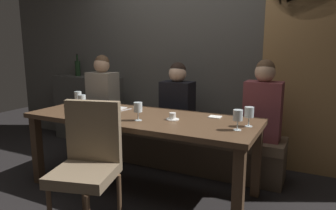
% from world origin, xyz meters
% --- Properties ---
extents(ground, '(9.00, 9.00, 0.00)m').
position_xyz_m(ground, '(0.00, 0.00, 0.00)').
color(ground, black).
extents(back_wall_tiled, '(6.00, 0.12, 3.00)m').
position_xyz_m(back_wall_tiled, '(0.00, 1.22, 1.50)').
color(back_wall_tiled, '#4C4944').
rests_on(back_wall_tiled, ground).
extents(arched_door, '(0.90, 0.05, 2.55)m').
position_xyz_m(arched_door, '(1.35, 1.15, 1.36)').
color(arched_door, olive).
rests_on(arched_door, ground).
extents(back_counter, '(1.10, 0.28, 0.95)m').
position_xyz_m(back_counter, '(-1.55, 1.04, 0.47)').
color(back_counter, '#413E3A').
rests_on(back_counter, ground).
extents(dining_table, '(2.20, 0.84, 0.74)m').
position_xyz_m(dining_table, '(0.00, 0.00, 0.65)').
color(dining_table, '#493422').
rests_on(dining_table, ground).
extents(banquette_bench, '(2.50, 0.44, 0.45)m').
position_xyz_m(banquette_bench, '(0.00, 0.70, 0.23)').
color(banquette_bench, '#4A3C2E').
rests_on(banquette_bench, ground).
extents(chair_near_side, '(0.54, 0.54, 0.98)m').
position_xyz_m(chair_near_side, '(-0.03, -0.72, 0.56)').
color(chair_near_side, brown).
rests_on(chair_near_side, ground).
extents(diner_redhead, '(0.36, 0.24, 0.83)m').
position_xyz_m(diner_redhead, '(-0.99, 0.68, 0.84)').
color(diner_redhead, '#9E9384').
rests_on(diner_redhead, banquette_bench).
extents(diner_bearded, '(0.36, 0.24, 0.76)m').
position_xyz_m(diner_bearded, '(0.04, 0.73, 0.81)').
color(diner_bearded, black).
rests_on(diner_bearded, banquette_bench).
extents(diner_far_end, '(0.36, 0.24, 0.81)m').
position_xyz_m(diner_far_end, '(1.00, 0.71, 0.83)').
color(diner_far_end, brown).
rests_on(diner_far_end, banquette_bench).
extents(wine_bottle_dark_red, '(0.08, 0.08, 0.33)m').
position_xyz_m(wine_bottle_dark_red, '(-1.73, 1.06, 1.07)').
color(wine_bottle_dark_red, black).
rests_on(wine_bottle_dark_red, back_counter).
extents(wine_glass_far_right, '(0.08, 0.08, 0.16)m').
position_xyz_m(wine_glass_far_right, '(-0.65, -0.07, 0.85)').
color(wine_glass_far_right, silver).
rests_on(wine_glass_far_right, dining_table).
extents(wine_glass_center_front, '(0.08, 0.08, 0.16)m').
position_xyz_m(wine_glass_center_front, '(1.00, 0.06, 0.85)').
color(wine_glass_center_front, silver).
rests_on(wine_glass_center_front, dining_table).
extents(wine_glass_end_right, '(0.08, 0.08, 0.16)m').
position_xyz_m(wine_glass_end_right, '(-0.85, 0.09, 0.85)').
color(wine_glass_end_right, silver).
rests_on(wine_glass_end_right, dining_table).
extents(wine_glass_near_right, '(0.08, 0.08, 0.16)m').
position_xyz_m(wine_glass_near_right, '(0.08, -0.17, 0.85)').
color(wine_glass_near_right, silver).
rests_on(wine_glass_near_right, dining_table).
extents(wine_glass_center_back, '(0.08, 0.08, 0.16)m').
position_xyz_m(wine_glass_center_back, '(0.94, -0.10, 0.85)').
color(wine_glass_center_back, silver).
rests_on(wine_glass_center_back, dining_table).
extents(espresso_cup, '(0.12, 0.12, 0.06)m').
position_xyz_m(espresso_cup, '(0.34, -0.01, 0.77)').
color(espresso_cup, white).
rests_on(espresso_cup, dining_table).
extents(dessert_plate, '(0.19, 0.19, 0.05)m').
position_xyz_m(dessert_plate, '(-0.41, 0.15, 0.75)').
color(dessert_plate, white).
rests_on(dessert_plate, dining_table).
extents(fork_on_table, '(0.05, 0.17, 0.01)m').
position_xyz_m(fork_on_table, '(-0.28, 0.15, 0.74)').
color(fork_on_table, silver).
rests_on(fork_on_table, dining_table).
extents(folded_napkin, '(0.11, 0.11, 0.01)m').
position_xyz_m(folded_napkin, '(0.65, 0.25, 0.74)').
color(folded_napkin, silver).
rests_on(folded_napkin, dining_table).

